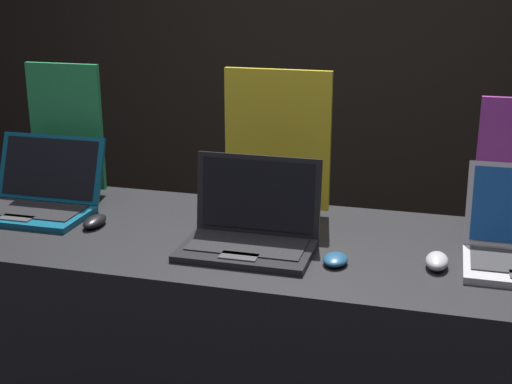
# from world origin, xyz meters

# --- Properties ---
(wall_back) EXTENTS (8.00, 0.05, 2.80)m
(wall_back) POSITION_xyz_m (0.00, 2.15, 1.40)
(wall_back) COLOR black
(wall_back) RESTS_ON ground_plane
(display_counter) EXTENTS (2.04, 0.75, 0.89)m
(display_counter) POSITION_xyz_m (0.00, 0.37, 0.44)
(display_counter) COLOR black
(display_counter) RESTS_ON ground_plane
(laptop_front) EXTENTS (0.40, 0.33, 0.24)m
(laptop_front) POSITION_xyz_m (-0.80, 0.42, 0.95)
(laptop_front) COLOR #0F5170
(laptop_front) RESTS_ON display_counter
(mouse_front) EXTENTS (0.06, 0.12, 0.03)m
(mouse_front) POSITION_xyz_m (-0.54, 0.34, 0.91)
(mouse_front) COLOR black
(mouse_front) RESTS_ON display_counter
(promo_stand_front) EXTENTS (0.28, 0.07, 0.48)m
(promo_stand_front) POSITION_xyz_m (-0.80, 0.65, 1.12)
(promo_stand_front) COLOR black
(promo_stand_front) RESTS_ON display_counter
(laptop_middle) EXTENTS (0.39, 0.28, 0.26)m
(laptop_middle) POSITION_xyz_m (-0.00, 0.29, 0.95)
(laptop_middle) COLOR black
(laptop_middle) RESTS_ON display_counter
(mouse_middle) EXTENTS (0.07, 0.10, 0.03)m
(mouse_middle) POSITION_xyz_m (0.27, 0.23, 0.90)
(mouse_middle) COLOR navy
(mouse_middle) RESTS_ON display_counter
(promo_stand_middle) EXTENTS (0.36, 0.07, 0.49)m
(promo_stand_middle) POSITION_xyz_m (-0.00, 0.62, 1.13)
(promo_stand_middle) COLOR black
(promo_stand_middle) RESTS_ON display_counter
(mouse_back) EXTENTS (0.06, 0.11, 0.04)m
(mouse_back) POSITION_xyz_m (0.54, 0.29, 0.91)
(mouse_back) COLOR #B2B2B7
(mouse_back) RESTS_ON display_counter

